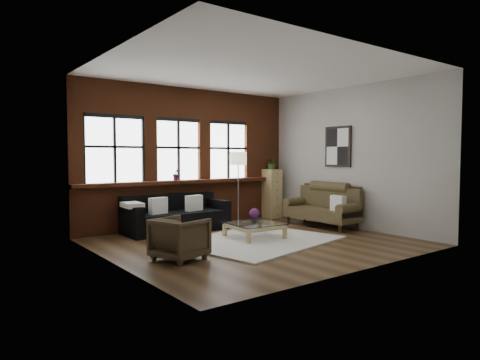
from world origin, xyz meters
TOP-DOWN VIEW (x-y plane):
  - floor at (0.00, 0.00)m, footprint 5.50×5.50m
  - ceiling at (0.00, 0.00)m, footprint 5.50×5.50m
  - wall_back at (0.00, 2.50)m, footprint 5.50×0.00m
  - wall_front at (0.00, -2.50)m, footprint 5.50×0.00m
  - wall_left at (-2.75, 0.00)m, footprint 0.00×5.00m
  - wall_right at (2.75, 0.00)m, footprint 0.00×5.00m
  - brick_backwall at (0.00, 2.44)m, footprint 5.50×0.12m
  - sill_ledge at (0.00, 2.35)m, footprint 5.50×0.30m
  - window_left at (-1.80, 2.45)m, footprint 1.38×0.10m
  - window_mid at (-0.30, 2.45)m, footprint 1.38×0.10m
  - window_right at (1.10, 2.45)m, footprint 1.38×0.10m
  - wall_poster at (2.72, 0.30)m, footprint 0.05×0.74m
  - shag_rug at (0.07, 0.02)m, footprint 3.28×2.80m
  - dark_sofa at (-0.64, 1.90)m, footprint 2.27×0.92m
  - pillow_a at (-1.13, 1.80)m, footprint 0.42×0.21m
  - pillow_b at (-0.26, 1.80)m, footprint 0.42×0.20m
  - vintage_settee at (2.30, 0.42)m, footprint 0.82×1.84m
  - pillow_settee at (2.22, -0.15)m, footprint 0.19×0.40m
  - armchair at (-1.83, -0.39)m, footprint 0.92×0.90m
  - coffee_table at (0.19, 0.24)m, footprint 1.04×1.04m
  - vase at (0.19, 0.24)m, footprint 0.15×0.15m
  - flowers at (0.19, 0.24)m, footprint 0.20×0.20m
  - drawer_chest at (2.35, 2.19)m, footprint 0.39×0.39m
  - potted_plant_top at (2.35, 2.19)m, footprint 0.38×0.35m
  - floor_lamp at (0.95, 1.81)m, footprint 0.40×0.40m
  - sill_plant at (-0.41, 2.32)m, footprint 0.20×0.17m

SIDE VIEW (x-z plane):
  - floor at x=0.00m, z-range 0.00..0.00m
  - shag_rug at x=0.07m, z-range 0.00..0.03m
  - coffee_table at x=0.19m, z-range -0.01..0.32m
  - armchair at x=-1.83m, z-range 0.00..0.67m
  - vase at x=0.19m, z-range 0.32..0.46m
  - dark_sofa at x=-0.64m, z-range 0.00..0.82m
  - vintage_settee at x=2.30m, z-range 0.00..0.98m
  - flowers at x=0.19m, z-range 0.40..0.60m
  - pillow_settee at x=2.22m, z-range 0.43..0.77m
  - pillow_a at x=-1.13m, z-range 0.43..0.77m
  - pillow_b at x=-0.26m, z-range 0.43..0.77m
  - drawer_chest at x=2.35m, z-range 0.00..1.28m
  - floor_lamp at x=0.95m, z-range 0.00..1.88m
  - sill_ledge at x=0.00m, z-range 1.00..1.08m
  - sill_plant at x=-0.41m, z-range 1.08..1.40m
  - potted_plant_top at x=2.35m, z-range 1.28..1.65m
  - wall_back at x=0.00m, z-range -1.15..4.35m
  - wall_front at x=0.00m, z-range -1.15..4.35m
  - wall_left at x=-2.75m, z-range -0.90..4.10m
  - wall_right at x=2.75m, z-range -0.90..4.10m
  - brick_backwall at x=0.00m, z-range 0.00..3.20m
  - window_left at x=-1.80m, z-range 1.00..2.50m
  - window_mid at x=-0.30m, z-range 1.00..2.50m
  - window_right at x=1.10m, z-range 1.00..2.50m
  - wall_poster at x=2.72m, z-range 1.38..2.32m
  - ceiling at x=0.00m, z-range 3.20..3.20m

